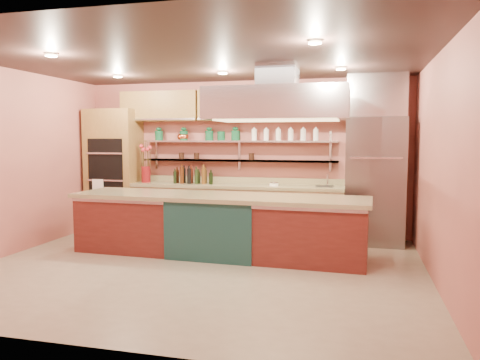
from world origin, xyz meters
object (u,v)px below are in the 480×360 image
(refrigerator, at_px, (375,181))
(copper_kettle, at_px, (182,137))
(island, at_px, (218,225))
(flower_vase, at_px, (146,174))
(kitchen_scale, at_px, (274,183))
(green_canister, at_px, (221,136))

(refrigerator, relative_size, copper_kettle, 12.28)
(island, distance_m, flower_vase, 2.37)
(flower_vase, distance_m, kitchen_scale, 2.44)
(island, xyz_separation_m, copper_kettle, (-1.18, 1.60, 1.33))
(refrigerator, height_order, copper_kettle, refrigerator)
(refrigerator, bearing_deg, island, -149.29)
(refrigerator, height_order, kitchen_scale, refrigerator)
(kitchen_scale, xyz_separation_m, green_canister, (-1.03, 0.22, 0.83))
(refrigerator, xyz_separation_m, flower_vase, (-4.13, 0.01, 0.03))
(island, relative_size, copper_kettle, 25.56)
(copper_kettle, bearing_deg, flower_vase, -160.96)
(flower_vase, relative_size, copper_kettle, 1.76)
(copper_kettle, relative_size, green_canister, 1.04)
(green_canister, bearing_deg, kitchen_scale, -12.07)
(flower_vase, distance_m, copper_kettle, 0.97)
(refrigerator, distance_m, green_canister, 2.83)
(flower_vase, xyz_separation_m, green_canister, (1.41, 0.22, 0.72))
(island, xyz_separation_m, green_canister, (-0.41, 1.60, 1.34))
(refrigerator, distance_m, copper_kettle, 3.57)
(refrigerator, distance_m, flower_vase, 4.13)
(kitchen_scale, bearing_deg, flower_vase, 167.34)
(copper_kettle, distance_m, green_canister, 0.77)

